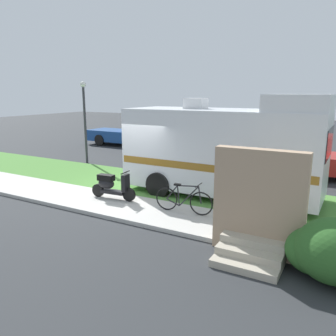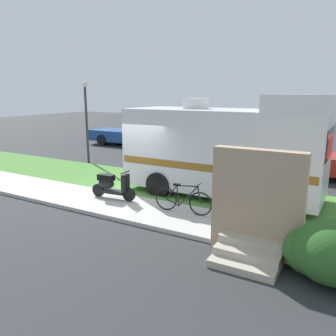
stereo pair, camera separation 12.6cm
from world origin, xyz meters
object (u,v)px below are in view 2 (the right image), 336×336
at_px(pickup_truck_far, 137,133).
at_px(bicycle, 183,200).
at_px(scooter, 111,185).
at_px(street_lamp_post, 86,114).
at_px(bottle_spare, 268,226).
at_px(motorhome_rv, 224,150).
at_px(bottle_green, 287,229).

bearing_deg(pickup_truck_far, bicycle, -49.44).
bearing_deg(scooter, street_lamp_post, 139.20).
distance_m(scooter, bottle_spare, 5.20).
xyz_separation_m(motorhome_rv, street_lamp_post, (-8.21, 2.13, 0.82)).
xyz_separation_m(pickup_truck_far, bottle_green, (11.76, -10.35, -0.70)).
xyz_separation_m(bottle_spare, street_lamp_post, (-10.36, 4.61, 2.26)).
bearing_deg(bottle_spare, scooter, 178.34).
xyz_separation_m(bicycle, pickup_truck_far, (-8.80, 10.28, 0.43)).
bearing_deg(pickup_truck_far, motorhome_rv, -40.83).
relative_size(pickup_truck_far, bottle_green, 20.37).
xyz_separation_m(scooter, street_lamp_post, (-5.17, 4.46, 1.93)).
bearing_deg(bottle_green, bicycle, 178.56).
bearing_deg(street_lamp_post, bottle_green, -22.93).
distance_m(scooter, bottle_green, 5.65).
relative_size(motorhome_rv, bicycle, 3.72).
distance_m(motorhome_rv, scooter, 3.99).
relative_size(motorhome_rv, street_lamp_post, 1.62).
xyz_separation_m(bicycle, bottle_green, (2.96, -0.07, -0.27)).
relative_size(bicycle, street_lamp_post, 0.43).
height_order(pickup_truck_far, street_lamp_post, street_lamp_post).
xyz_separation_m(scooter, bottle_green, (5.64, -0.11, -0.34)).
bearing_deg(bicycle, motorhome_rv, 81.62).
relative_size(scooter, street_lamp_post, 0.40).
bearing_deg(pickup_truck_far, scooter, -59.17).
bearing_deg(bottle_spare, bicycle, 177.38).
bearing_deg(bottle_spare, pickup_truck_far, 137.39).
bearing_deg(bottle_green, motorhome_rv, 136.81).
distance_m(bicycle, street_lamp_post, 9.27).
bearing_deg(street_lamp_post, bottle_spare, -24.02).
height_order(bicycle, bottle_spare, bicycle).
height_order(scooter, bottle_spare, scooter).
xyz_separation_m(pickup_truck_far, street_lamp_post, (0.94, -5.78, 1.57)).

